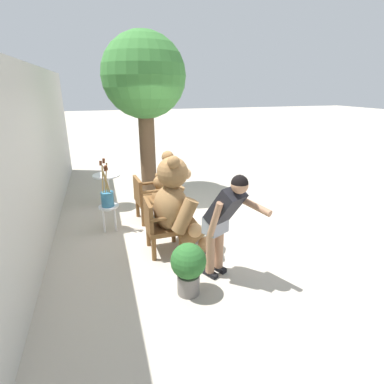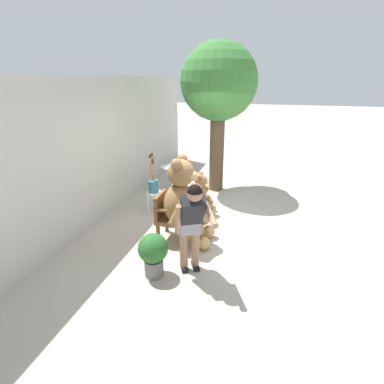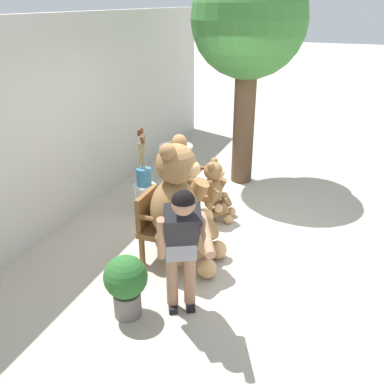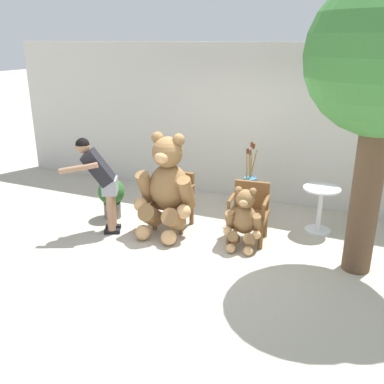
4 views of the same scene
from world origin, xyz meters
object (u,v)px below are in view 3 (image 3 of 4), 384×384
at_px(teddy_bear_small, 215,190).
at_px(round_side_table, 176,161).
at_px(brush_bucket, 144,173).
at_px(patio_tree, 253,25).
at_px(wooden_chair_left, 160,224).
at_px(person_visitor, 182,239).
at_px(teddy_bear_large, 180,205).
at_px(white_stool, 145,191).
at_px(potted_plant, 126,282).
at_px(wooden_chair_right, 196,186).

relative_size(teddy_bear_small, round_side_table, 1.26).
relative_size(brush_bucket, patio_tree, 0.24).
relative_size(wooden_chair_left, person_visitor, 0.58).
bearing_deg(round_side_table, teddy_bear_large, -155.84).
bearing_deg(white_stool, round_side_table, -1.41).
bearing_deg(teddy_bear_large, potted_plant, 173.19).
relative_size(wooden_chair_left, white_stool, 1.87).
bearing_deg(person_visitor, teddy_bear_small, 9.70).
bearing_deg(wooden_chair_left, teddy_bear_small, -13.21).
bearing_deg(wooden_chair_right, potted_plant, -176.73).
distance_m(teddy_bear_large, potted_plant, 1.17).
bearing_deg(round_side_table, patio_tree, -55.50).
bearing_deg(round_side_table, wooden_chair_right, -142.95).
relative_size(brush_bucket, potted_plant, 1.27).
relative_size(person_visitor, round_side_table, 2.08).
bearing_deg(wooden_chair_left, brush_bucket, 35.76).
height_order(wooden_chair_right, patio_tree, patio_tree).
height_order(patio_tree, potted_plant, patio_tree).
bearing_deg(round_side_table, brush_bucket, 178.55).
distance_m(person_visitor, white_stool, 2.44).
bearing_deg(potted_plant, teddy_bear_large, -6.81).
distance_m(round_side_table, patio_tree, 2.48).
bearing_deg(teddy_bear_small, potted_plant, 176.17).
xyz_separation_m(patio_tree, potted_plant, (-3.96, 0.20, -2.19)).
xyz_separation_m(round_side_table, patio_tree, (0.71, -1.03, 2.14)).
bearing_deg(wooden_chair_right, white_stool, 106.45).
relative_size(teddy_bear_small, white_stool, 1.97).
distance_m(white_stool, brush_bucket, 0.29).
bearing_deg(white_stool, teddy_bear_small, -77.51).
bearing_deg(round_side_table, wooden_chair_left, -162.01).
relative_size(brush_bucket, round_side_table, 1.20).
distance_m(brush_bucket, potted_plant, 2.30).
xyz_separation_m(person_visitor, brush_bucket, (1.93, 1.39, -0.25)).
bearing_deg(wooden_chair_right, round_side_table, 37.05).
xyz_separation_m(wooden_chair_left, round_side_table, (2.15, 0.70, -0.01)).
height_order(wooden_chair_left, teddy_bear_large, teddy_bear_large).
height_order(wooden_chair_right, person_visitor, person_visitor).
distance_m(teddy_bear_large, patio_tree, 3.39).
distance_m(wooden_chair_left, teddy_bear_large, 0.40).
bearing_deg(patio_tree, person_visitor, -175.08).
relative_size(patio_tree, potted_plant, 5.27).
bearing_deg(person_visitor, brush_bucket, 35.70).
height_order(round_side_table, potted_plant, round_side_table).
bearing_deg(brush_bucket, round_side_table, -1.45).
distance_m(brush_bucket, round_side_table, 1.16).
bearing_deg(wooden_chair_left, patio_tree, -6.64).
bearing_deg(potted_plant, white_stool, 22.12).
distance_m(teddy_bear_small, round_side_table, 1.35).
height_order(teddy_bear_large, potted_plant, teddy_bear_large).
bearing_deg(teddy_bear_small, brush_bucket, 102.54).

